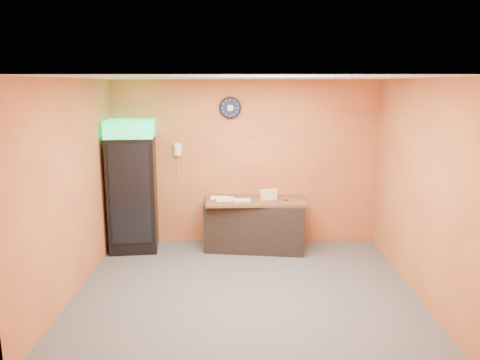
{
  "coord_description": "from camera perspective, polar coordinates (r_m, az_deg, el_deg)",
  "views": [
    {
      "loc": [
        -0.05,
        -5.87,
        2.72
      ],
      "look_at": [
        -0.07,
        0.6,
        1.39
      ],
      "focal_mm": 35.0,
      "sensor_mm": 36.0,
      "label": 1
    }
  ],
  "objects": [
    {
      "name": "sub_roll_stack",
      "position": [
        7.7,
        3.51,
        -1.79
      ],
      "size": [
        0.28,
        0.19,
        0.17
      ],
      "rotation": [
        0.0,
        0.0,
        0.38
      ],
      "color": "beige",
      "rests_on": "butcher_paper"
    },
    {
      "name": "kitchen_tool",
      "position": [
        7.73,
        0.95,
        -2.16
      ],
      "size": [
        0.06,
        0.06,
        0.06
      ],
      "primitive_type": "cylinder",
      "color": "silver",
      "rests_on": "butcher_paper"
    },
    {
      "name": "beverage_cooler",
      "position": [
        7.87,
        -13.07,
        -0.94
      ],
      "size": [
        0.84,
        0.85,
        2.15
      ],
      "rotation": [
        0.0,
        0.0,
        0.12
      ],
      "color": "black",
      "rests_on": "floor"
    },
    {
      "name": "wrapped_sandwich_left",
      "position": [
        7.64,
        -1.82,
        -2.37
      ],
      "size": [
        0.33,
        0.2,
        0.04
      ],
      "primitive_type": "cube",
      "rotation": [
        0.0,
        0.0,
        0.26
      ],
      "color": "silver",
      "rests_on": "butcher_paper"
    },
    {
      "name": "back_wall",
      "position": [
        7.98,
        0.57,
        2.08
      ],
      "size": [
        4.5,
        0.02,
        2.8
      ],
      "primitive_type": "cube",
      "color": "#C17A36",
      "rests_on": "floor"
    },
    {
      "name": "ceiling",
      "position": [
        5.87,
        0.72,
        12.38
      ],
      "size": [
        4.5,
        4.0,
        0.02
      ],
      "primitive_type": "cube",
      "color": "white",
      "rests_on": "back_wall"
    },
    {
      "name": "wrapped_sandwich_right",
      "position": [
        7.74,
        -2.47,
        -2.2
      ],
      "size": [
        0.31,
        0.14,
        0.04
      ],
      "primitive_type": "cube",
      "rotation": [
        0.0,
        0.0,
        -0.05
      ],
      "color": "silver",
      "rests_on": "butcher_paper"
    },
    {
      "name": "right_wall",
      "position": [
        6.44,
        21.12,
        -1.01
      ],
      "size": [
        0.02,
        4.0,
        2.8
      ],
      "primitive_type": "cube",
      "color": "#C17A36",
      "rests_on": "floor"
    },
    {
      "name": "wall_clock",
      "position": [
        7.85,
        -1.21,
        8.8
      ],
      "size": [
        0.37,
        0.06,
        0.37
      ],
      "color": "black",
      "rests_on": "back_wall"
    },
    {
      "name": "left_wall",
      "position": [
        6.41,
        -19.87,
        -0.99
      ],
      "size": [
        0.02,
        4.0,
        2.8
      ],
      "primitive_type": "cube",
      "color": "#C17A36",
      "rests_on": "floor"
    },
    {
      "name": "prep_counter",
      "position": [
        7.86,
        1.87,
        -5.51
      ],
      "size": [
        1.7,
        0.9,
        0.81
      ],
      "primitive_type": "cube",
      "rotation": [
        0.0,
        0.0,
        -0.11
      ],
      "color": "black",
      "rests_on": "floor"
    },
    {
      "name": "wall_phone",
      "position": [
        7.97,
        -7.6,
        3.69
      ],
      "size": [
        0.11,
        0.1,
        0.21
      ],
      "color": "white",
      "rests_on": "back_wall"
    },
    {
      "name": "wrapped_sandwich_mid",
      "position": [
        7.59,
        0.31,
        -2.5
      ],
      "size": [
        0.27,
        0.12,
        0.04
      ],
      "primitive_type": "cube",
      "rotation": [
        0.0,
        0.0,
        0.08
      ],
      "color": "silver",
      "rests_on": "butcher_paper"
    },
    {
      "name": "floor",
      "position": [
        6.47,
        0.66,
        -13.25
      ],
      "size": [
        4.5,
        4.5,
        0.0
      ],
      "primitive_type": "plane",
      "color": "#47474C",
      "rests_on": "ground"
    },
    {
      "name": "butcher_paper",
      "position": [
        7.75,
        1.89,
        -2.5
      ],
      "size": [
        1.66,
        0.87,
        0.04
      ],
      "primitive_type": "cube",
      "rotation": [
        0.0,
        0.0,
        0.04
      ],
      "color": "brown",
      "rests_on": "prep_counter"
    }
  ]
}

